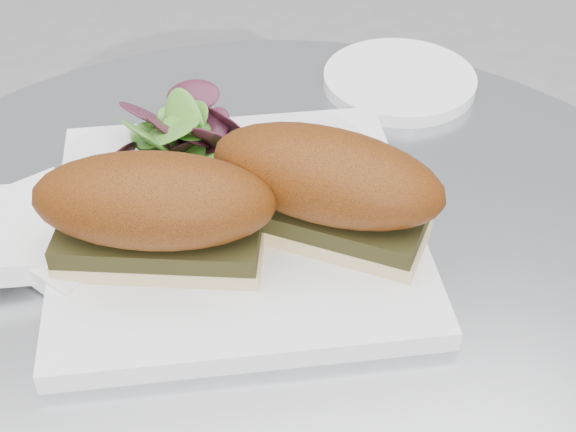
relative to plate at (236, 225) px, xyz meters
name	(u,v)px	position (x,y,z in m)	size (l,w,h in m)	color
plate	(236,225)	(0.00, 0.00, 0.00)	(0.26, 0.26, 0.02)	white
sandwich_left	(155,211)	(-0.06, -0.03, 0.05)	(0.17, 0.11, 0.08)	beige
sandwich_right	(326,185)	(0.06, -0.03, 0.05)	(0.18, 0.15, 0.08)	beige
salad	(187,132)	(-0.02, 0.08, 0.03)	(0.13, 0.13, 0.05)	#629731
napkin	(41,244)	(-0.14, 0.01, 0.00)	(0.13, 0.13, 0.02)	white
saucer	(400,80)	(0.18, 0.17, 0.00)	(0.14, 0.14, 0.01)	white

